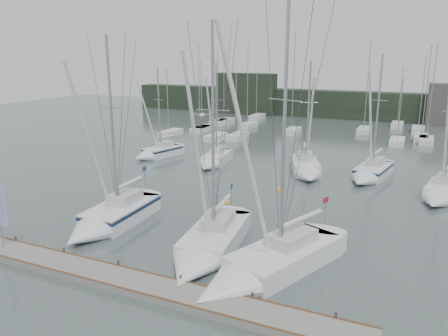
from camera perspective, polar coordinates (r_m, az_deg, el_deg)
The scene contains 17 objects.
ground at distance 27.80m, azimuth -5.04°, elevation -10.59°, with size 160.00×160.00×0.00m, color #414F4C.
dock at distance 23.99m, azimuth -11.13°, elevation -14.67°, with size 24.00×2.00×0.40m, color slate.
far_treeline at distance 85.20m, azimuth 16.09°, elevation 7.91°, with size 90.00×4.00×5.00m, color black.
far_building_left at distance 88.35m, azimuth 2.87°, elevation 9.67°, with size 12.00×3.00×8.00m, color black.
mast_forest at distance 67.98m, azimuth 15.99°, elevation 4.56°, with size 50.19×26.58×14.82m.
sailboat_near_left at distance 31.68m, azimuth -15.02°, elevation -6.59°, with size 3.35×9.37×14.08m.
sailboat_near_center at distance 26.48m, azimuth -2.52°, elevation -10.65°, with size 4.25×10.29×14.76m.
sailboat_near_right at distance 24.24m, azimuth 4.67°, elevation -13.06°, with size 6.72×10.77×16.18m.
sailboat_mid_a at distance 51.68m, azimuth -8.93°, elevation 1.95°, with size 3.86×6.87×11.13m.
sailboat_mid_b at distance 47.58m, azimuth -1.37°, elevation 0.98°, with size 3.34×7.70×11.67m.
sailboat_mid_c at distance 44.13m, azimuth 10.74°, elevation -0.28°, with size 4.82×7.54×11.93m.
sailboat_mid_d at distance 44.35m, azimuth 18.44°, elevation -0.74°, with size 3.83×7.92×12.66m.
sailboat_mid_e at distance 40.46m, azimuth 26.41°, elevation -3.07°, with size 3.69×7.54×12.14m.
buoy_a at distance 35.77m, azimuth 0.38°, elevation -4.61°, with size 0.60×0.60×0.60m, color orange.
buoy_b at distance 39.31m, azimuth 7.25°, elevation -2.93°, with size 0.56×0.56×0.56m, color orange.
dock_banner at distance 29.41m, azimuth -27.15°, elevation -4.69°, with size 0.65×0.08×4.24m.
seagull at distance 25.49m, azimuth -2.86°, elevation 6.95°, with size 1.03×0.55×0.21m.
Camera 1 is at (12.58, -21.74, 11.90)m, focal length 35.00 mm.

